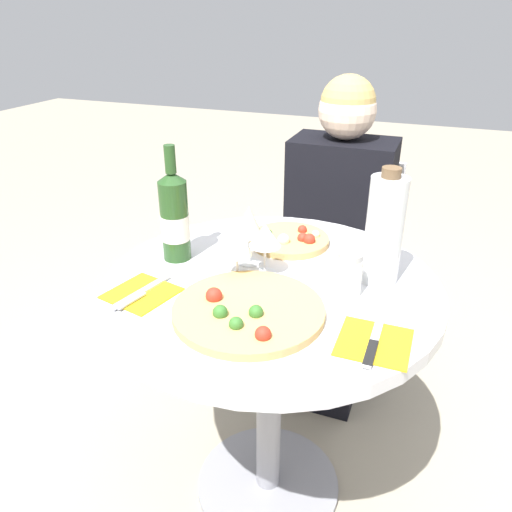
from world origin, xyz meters
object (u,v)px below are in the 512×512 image
object	(u,v)px
chair_behind_diner	(338,268)
wine_bottle	(175,217)
seated_diner	(332,256)
pizza_large	(247,311)
dining_table	(270,331)
tall_carafe	(384,230)

from	to	relation	value
chair_behind_diner	wine_bottle	bearing A→B (deg)	67.47
wine_bottle	seated_diner	bearing A→B (deg)	62.87
chair_behind_diner	wine_bottle	world-z (taller)	wine_bottle
seated_diner	pizza_large	distance (m)	0.85
dining_table	wine_bottle	world-z (taller)	wine_bottle
pizza_large	tall_carafe	xyz separation A→B (m)	(0.26, 0.27, 0.13)
dining_table	chair_behind_diner	bearing A→B (deg)	88.18
pizza_large	chair_behind_diner	bearing A→B (deg)	88.72
seated_diner	tall_carafe	world-z (taller)	seated_diner
chair_behind_diner	seated_diner	xyz separation A→B (m)	(-0.00, -0.14, 0.12)
pizza_large	wine_bottle	distance (m)	0.37
pizza_large	wine_bottle	bearing A→B (deg)	145.53
seated_diner	pizza_large	bearing A→B (deg)	88.50
chair_behind_diner	tall_carafe	bearing A→B (deg)	108.88
chair_behind_diner	wine_bottle	distance (m)	0.95
dining_table	tall_carafe	world-z (taller)	tall_carafe
dining_table	wine_bottle	bearing A→B (deg)	174.58
seated_diner	tall_carafe	bearing A→B (deg)	113.42
seated_diner	tall_carafe	xyz separation A→B (m)	(0.23, -0.54, 0.37)
chair_behind_diner	wine_bottle	size ratio (longest dim) A/B	2.69
chair_behind_diner	pizza_large	xyz separation A→B (m)	(-0.02, -0.96, 0.36)
chair_behind_diner	tall_carafe	distance (m)	0.87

